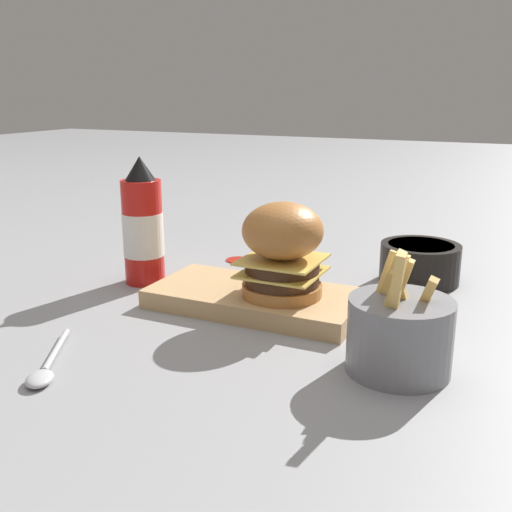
# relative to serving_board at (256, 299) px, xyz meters

# --- Properties ---
(ground_plane) EXTENTS (6.00, 6.00, 0.00)m
(ground_plane) POSITION_rel_serving_board_xyz_m (0.04, -0.06, -0.01)
(ground_plane) COLOR gray
(serving_board) EXTENTS (0.30, 0.15, 0.03)m
(serving_board) POSITION_rel_serving_board_xyz_m (0.00, 0.00, 0.00)
(serving_board) COLOR tan
(serving_board) RESTS_ON ground_plane
(burger) EXTENTS (0.11, 0.11, 0.13)m
(burger) POSITION_rel_serving_board_xyz_m (0.04, -0.01, 0.08)
(burger) COLOR #AD6B33
(burger) RESTS_ON serving_board
(ketchup_bottle) EXTENTS (0.06, 0.06, 0.20)m
(ketchup_bottle) POSITION_rel_serving_board_xyz_m (-0.21, 0.03, 0.08)
(ketchup_bottle) COLOR red
(ketchup_bottle) RESTS_ON ground_plane
(fries_basket) EXTENTS (0.12, 0.12, 0.15)m
(fries_basket) POSITION_rel_serving_board_xyz_m (0.23, -0.11, 0.03)
(fries_basket) COLOR slate
(fries_basket) RESTS_ON ground_plane
(side_bowl) EXTENTS (0.13, 0.13, 0.06)m
(side_bowl) POSITION_rel_serving_board_xyz_m (0.19, 0.22, 0.02)
(side_bowl) COLOR black
(side_bowl) RESTS_ON ground_plane
(spoon) EXTENTS (0.09, 0.14, 0.01)m
(spoon) POSITION_rel_serving_board_xyz_m (-0.12, -0.29, -0.01)
(spoon) COLOR #B2B2B7
(spoon) RESTS_ON ground_plane
(ketchup_puddle) EXTENTS (0.04, 0.04, 0.00)m
(ketchup_puddle) POSITION_rel_serving_board_xyz_m (-0.13, 0.21, -0.01)
(ketchup_puddle) COLOR #B21E14
(ketchup_puddle) RESTS_ON ground_plane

